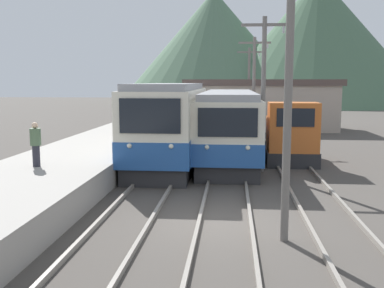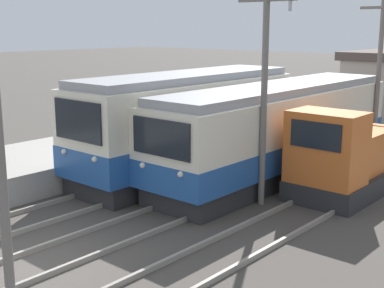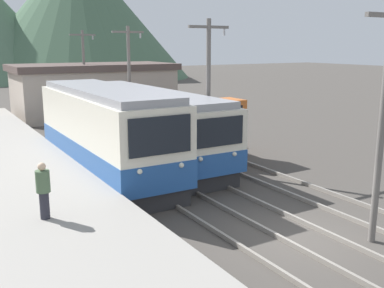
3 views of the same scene
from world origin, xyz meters
name	(u,v)px [view 3 (image 3 of 3)]	position (x,y,z in m)	size (l,w,h in m)	color
ground_plane	(295,237)	(0.00, 0.00, 0.00)	(200.00, 200.00, 0.00)	#47423D
platform_left	(91,276)	(-6.25, 0.00, 0.48)	(4.50, 54.00, 0.95)	gray
track_left	(223,255)	(-2.60, 0.00, 0.07)	(1.54, 60.00, 0.14)	gray
track_center	(300,233)	(0.20, 0.00, 0.07)	(1.54, 60.00, 0.14)	gray
track_right	(367,215)	(3.20, 0.00, 0.07)	(1.54, 60.00, 0.14)	gray
commuter_train_left	(106,137)	(-2.60, 8.81, 1.79)	(2.84, 10.40, 3.87)	#28282B
commuter_train_center	(146,127)	(0.20, 10.86, 1.62)	(2.84, 12.90, 3.46)	#28282B
shunting_locomotive	(204,132)	(3.20, 10.15, 1.21)	(2.40, 4.68, 3.00)	#28282B
catenary_mast_near	(383,117)	(1.71, -1.36, 3.67)	(2.00, 0.20, 6.70)	slate
catenary_mast_mid	(208,90)	(1.71, 7.49, 3.67)	(2.00, 0.20, 6.70)	slate
catenary_mast_far	(129,78)	(1.71, 16.33, 3.67)	(2.00, 0.20, 6.70)	slate
catenary_mast_distant	(84,71)	(1.71, 25.17, 3.67)	(2.00, 0.20, 6.70)	slate
person_on_platform	(43,189)	(-6.56, 2.85, 1.81)	(0.38, 0.38, 1.58)	#282833
station_building	(94,90)	(2.72, 26.00, 2.09)	(12.60, 6.30, 4.14)	#AD9E8E
mountain_backdrop	(25,13)	(6.64, 71.83, 10.82)	(55.56, 41.43, 22.31)	#47664C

